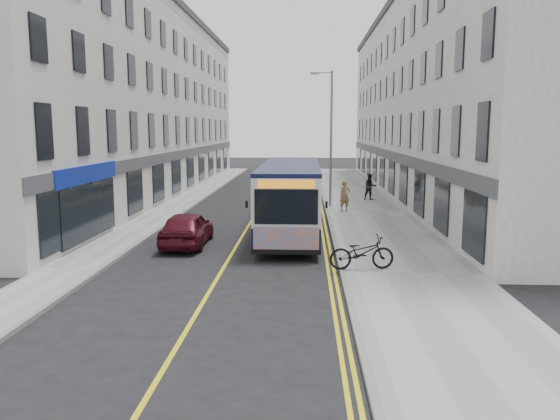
# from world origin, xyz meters

# --- Properties ---
(ground) EXTENTS (140.00, 140.00, 0.00)m
(ground) POSITION_xyz_m (0.00, 0.00, 0.00)
(ground) COLOR black
(ground) RESTS_ON ground
(pavement_east) EXTENTS (4.50, 64.00, 0.12)m
(pavement_east) POSITION_xyz_m (6.25, 12.00, 0.06)
(pavement_east) COLOR gray
(pavement_east) RESTS_ON ground
(pavement_west) EXTENTS (2.00, 64.00, 0.12)m
(pavement_west) POSITION_xyz_m (-5.00, 12.00, 0.06)
(pavement_west) COLOR gray
(pavement_west) RESTS_ON ground
(kerb_east) EXTENTS (0.18, 64.00, 0.13)m
(kerb_east) POSITION_xyz_m (4.00, 12.00, 0.07)
(kerb_east) COLOR slate
(kerb_east) RESTS_ON ground
(kerb_west) EXTENTS (0.18, 64.00, 0.13)m
(kerb_west) POSITION_xyz_m (-4.00, 12.00, 0.07)
(kerb_west) COLOR slate
(kerb_west) RESTS_ON ground
(road_centre_line) EXTENTS (0.12, 64.00, 0.01)m
(road_centre_line) POSITION_xyz_m (0.00, 12.00, 0.00)
(road_centre_line) COLOR yellow
(road_centre_line) RESTS_ON ground
(road_dbl_yellow_inner) EXTENTS (0.10, 64.00, 0.01)m
(road_dbl_yellow_inner) POSITION_xyz_m (3.55, 12.00, 0.00)
(road_dbl_yellow_inner) COLOR yellow
(road_dbl_yellow_inner) RESTS_ON ground
(road_dbl_yellow_outer) EXTENTS (0.10, 64.00, 0.01)m
(road_dbl_yellow_outer) POSITION_xyz_m (3.75, 12.00, 0.00)
(road_dbl_yellow_outer) COLOR yellow
(road_dbl_yellow_outer) RESTS_ON ground
(terrace_east) EXTENTS (6.00, 46.00, 13.00)m
(terrace_east) POSITION_xyz_m (11.50, 21.00, 6.50)
(terrace_east) COLOR white
(terrace_east) RESTS_ON ground
(terrace_west) EXTENTS (6.00, 46.00, 13.00)m
(terrace_west) POSITION_xyz_m (-9.00, 21.00, 6.50)
(terrace_west) COLOR silver
(terrace_west) RESTS_ON ground
(streetlamp) EXTENTS (1.32, 0.18, 8.00)m
(streetlamp) POSITION_xyz_m (4.17, 14.00, 4.38)
(streetlamp) COLOR gray
(streetlamp) RESTS_ON ground
(city_bus) EXTENTS (2.54, 10.85, 3.15)m
(city_bus) POSITION_xyz_m (2.11, 5.71, 1.72)
(city_bus) COLOR black
(city_bus) RESTS_ON ground
(bicycle) EXTENTS (2.22, 1.05, 1.12)m
(bicycle) POSITION_xyz_m (4.63, -0.85, 0.68)
(bicycle) COLOR black
(bicycle) RESTS_ON pavement_east
(pedestrian_near) EXTENTS (0.73, 0.60, 1.71)m
(pedestrian_near) POSITION_xyz_m (4.97, 11.90, 0.97)
(pedestrian_near) COLOR olive
(pedestrian_near) RESTS_ON pavement_east
(pedestrian_far) EXTENTS (0.92, 0.77, 1.70)m
(pedestrian_far) POSITION_xyz_m (6.93, 16.77, 0.97)
(pedestrian_far) COLOR black
(pedestrian_far) RESTS_ON pavement_east
(car_white) EXTENTS (1.97, 4.82, 1.56)m
(car_white) POSITION_xyz_m (2.16, 24.65, 0.78)
(car_white) COLOR silver
(car_white) RESTS_ON ground
(car_maroon) EXTENTS (1.71, 4.18, 1.42)m
(car_maroon) POSITION_xyz_m (-2.00, 3.03, 0.71)
(car_maroon) COLOR #460B17
(car_maroon) RESTS_ON ground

